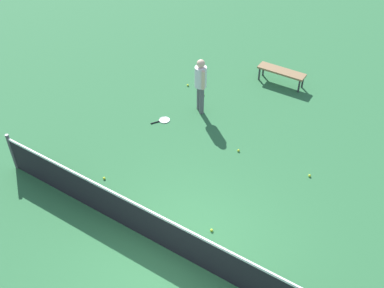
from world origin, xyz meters
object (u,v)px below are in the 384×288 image
(tennis_racket_near_player, at_px, (164,120))
(tennis_ball_near_player, at_px, (188,85))
(tennis_ball_midcourt, at_px, (238,150))
(tennis_ball_stray_right, at_px, (310,176))
(courtside_bench, at_px, (282,72))
(tennis_ball_baseline, at_px, (212,230))
(tennis_ball_stray_left, at_px, (203,94))
(player_near_side, at_px, (201,81))
(tennis_ball_by_net, at_px, (104,178))

(tennis_racket_near_player, distance_m, tennis_ball_near_player, 1.90)
(tennis_ball_midcourt, height_order, tennis_ball_stray_right, same)
(courtside_bench, bearing_deg, tennis_ball_baseline, 100.99)
(tennis_racket_near_player, xyz_separation_m, tennis_ball_near_player, (0.39, -1.86, 0.02))
(tennis_ball_stray_right, xyz_separation_m, courtside_bench, (2.38, -3.46, 0.38))
(tennis_ball_stray_right, bearing_deg, courtside_bench, -55.46)
(tennis_ball_stray_right, bearing_deg, tennis_ball_midcourt, 3.60)
(tennis_ball_near_player, xyz_separation_m, tennis_ball_baseline, (-3.59, 4.55, 0.00))
(tennis_ball_stray_left, bearing_deg, courtside_bench, -132.23)
(tennis_ball_stray_left, xyz_separation_m, courtside_bench, (-1.70, -1.88, 0.38))
(tennis_ball_baseline, xyz_separation_m, tennis_ball_stray_right, (-1.17, -2.79, 0.00))
(tennis_ball_near_player, relative_size, tennis_ball_baseline, 1.00)
(player_near_side, relative_size, tennis_ball_baseline, 25.76)
(tennis_ball_stray_right, bearing_deg, tennis_ball_near_player, -20.25)
(tennis_ball_near_player, height_order, tennis_ball_stray_left, same)
(tennis_racket_near_player, bearing_deg, tennis_ball_near_player, -78.27)
(tennis_ball_stray_left, height_order, tennis_ball_stray_right, same)
(tennis_racket_near_player, relative_size, tennis_ball_baseline, 8.84)
(player_near_side, bearing_deg, tennis_ball_midcourt, 151.26)
(tennis_racket_near_player, height_order, tennis_ball_by_net, tennis_ball_by_net)
(player_near_side, relative_size, tennis_ball_stray_right, 25.76)
(player_near_side, relative_size, courtside_bench, 1.13)
(player_near_side, relative_size, tennis_ball_stray_left, 25.76)
(courtside_bench, bearing_deg, tennis_racket_near_player, 60.81)
(player_near_side, distance_m, tennis_racket_near_player, 1.53)
(tennis_ball_near_player, bearing_deg, tennis_racket_near_player, 101.73)
(tennis_ball_baseline, relative_size, tennis_ball_stray_left, 1.00)
(tennis_ball_midcourt, xyz_separation_m, tennis_ball_baseline, (-0.77, 2.67, 0.00))
(tennis_ball_midcourt, xyz_separation_m, tennis_ball_stray_left, (2.15, -1.71, 0.00))
(tennis_ball_stray_right, bearing_deg, tennis_racket_near_player, 1.35)
(tennis_ball_near_player, distance_m, tennis_ball_stray_left, 0.70)
(tennis_racket_near_player, relative_size, tennis_ball_midcourt, 8.84)
(tennis_ball_stray_left, relative_size, tennis_ball_stray_right, 1.00)
(tennis_racket_near_player, height_order, tennis_ball_stray_right, tennis_ball_stray_right)
(tennis_ball_baseline, bearing_deg, player_near_side, -54.83)
(player_near_side, xyz_separation_m, tennis_ball_baseline, (-2.58, 3.66, -0.98))
(tennis_ball_by_net, relative_size, tennis_ball_midcourt, 1.00)
(tennis_ball_near_player, xyz_separation_m, tennis_ball_stray_right, (-4.76, 1.76, 0.00))
(tennis_ball_midcourt, bearing_deg, tennis_ball_stray_left, -38.55)
(tennis_ball_stray_left, bearing_deg, tennis_ball_baseline, 123.66)
(tennis_ball_midcourt, bearing_deg, courtside_bench, -82.94)
(tennis_ball_by_net, height_order, tennis_ball_stray_right, same)
(player_near_side, distance_m, tennis_ball_by_net, 3.86)
(tennis_ball_by_net, bearing_deg, courtside_bench, -106.42)
(tennis_racket_near_player, distance_m, tennis_ball_midcourt, 2.44)
(tennis_ball_near_player, distance_m, tennis_ball_midcourt, 3.39)
(tennis_racket_near_player, bearing_deg, tennis_ball_by_net, 92.89)
(tennis_ball_by_net, xyz_separation_m, tennis_ball_stray_right, (-4.24, -2.83, 0.00))
(tennis_ball_near_player, height_order, tennis_ball_midcourt, same)
(tennis_ball_by_net, height_order, tennis_ball_stray_left, same)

